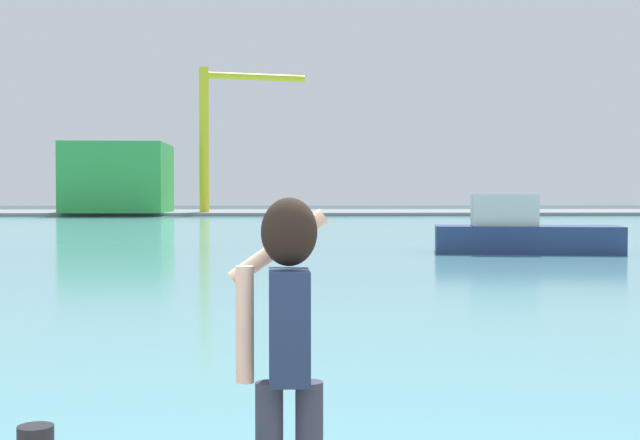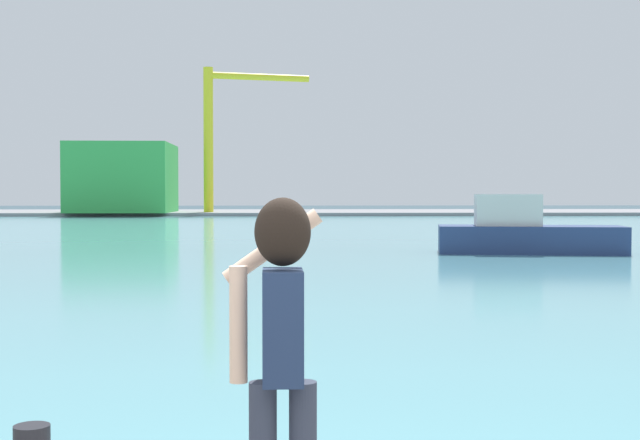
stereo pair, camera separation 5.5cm
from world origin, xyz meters
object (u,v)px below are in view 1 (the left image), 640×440
Objects in this scene: boat_moored at (522,233)px; warehouse_left at (119,178)px; person_photographer at (287,333)px; port_crane at (217,123)px.

boat_moored is 63.22m from warehouse_left.
person_photographer is at bearing -99.11° from boat_moored.
port_crane reaches higher than person_photographer.
warehouse_left is (-25.44, 57.79, 3.07)m from boat_moored.
boat_moored is at bearing -75.22° from port_crane.
port_crane is (10.12, 0.27, 5.68)m from warehouse_left.
port_crane reaches higher than boat_moored.
port_crane is at bearing 1.55° from warehouse_left.
port_crane is at bearing 113.90° from boat_moored.
port_crane reaches higher than warehouse_left.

